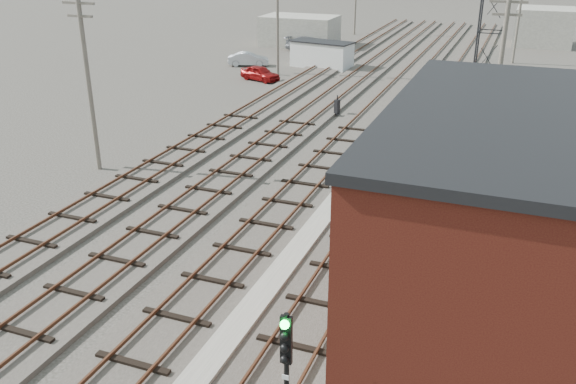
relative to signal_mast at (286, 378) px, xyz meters
The scene contains 20 objects.
ground 54.54m from the signal_mast, 93.89° to the left, with size 320.00×320.00×0.00m, color #282621.
track_right 33.46m from the signal_mast, 92.06° to the left, with size 3.20×90.00×0.39m.
track_mid_right 33.84m from the signal_mast, 98.86° to the left, with size 3.20×90.00×0.39m.
track_mid_left 34.68m from the signal_mast, 105.42° to the left, with size 3.20×90.00×0.39m.
track_left 35.95m from the signal_mast, 111.59° to the left, with size 3.20×90.00×0.39m.
platform_curb 9.23m from the signal_mast, 110.94° to the left, with size 0.90×28.00×0.26m, color gray.
brick_building 7.52m from the signal_mast, 59.15° to the left, with size 6.54×12.20×7.22m.
lattice_tower 29.86m from the signal_mast, 86.49° to the left, with size 1.60×1.60×15.00m.
utility_pole_left_a 21.79m from the signal_mast, 138.44° to the left, with size 1.80×0.24×9.00m.
utility_pole_left_b 42.63m from the signal_mast, 112.37° to the left, with size 1.80×0.24×9.00m.
utility_pole_right_a 22.67m from the signal_mast, 82.86° to the left, with size 1.80×0.24×9.00m.
utility_pole_right_b 52.49m from the signal_mast, 86.94° to the left, with size 1.80×0.24×9.00m.
shed_left 57.83m from the signal_mast, 109.92° to the left, with size 8.00×5.00×3.20m, color gray.
shed_right 64.58m from the signal_mast, 85.29° to the left, with size 6.00×6.00×4.00m, color gray.
signal_mast is the anchor object (origin of this frame).
switch_stand 29.67m from the signal_mast, 104.71° to the left, with size 0.40×0.40×1.32m.
site_trailer 45.97m from the signal_mast, 107.29° to the left, with size 6.04×3.44×2.40m.
car_red 40.41m from the signal_mast, 114.51° to the left, with size 1.46×3.63×1.24m, color maroon.
car_silver 46.76m from the signal_mast, 115.74° to the left, with size 1.31×3.76×1.24m, color #B7B9C0.
car_grey 54.13m from the signal_mast, 108.83° to the left, with size 2.08×5.11×1.48m, color slate.
Camera 1 is at (7.64, -4.40, 11.40)m, focal length 38.00 mm.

